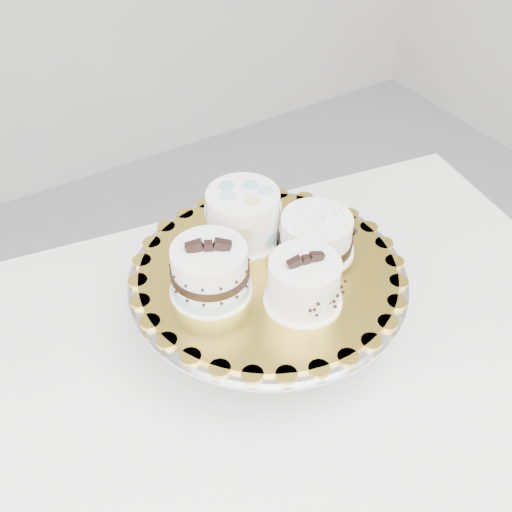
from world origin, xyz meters
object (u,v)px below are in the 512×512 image
cake_stand (268,289)px  cake_swirl (304,283)px  cake_dots (243,215)px  cake_board (268,271)px  cake_ribbon (317,235)px  table (263,394)px  cake_banded (210,272)px

cake_stand → cake_swirl: 0.11m
cake_dots → cake_board: bearing=-99.9°
cake_ribbon → cake_board: bearing=161.9°
cake_board → cake_stand: bearing=-45.0°
table → cake_banded: 0.25m
cake_stand → cake_ribbon: 0.11m
table → cake_stand: bearing=62.9°
cake_banded → cake_ribbon: (0.18, -0.01, -0.01)m
cake_swirl → cake_stand: bearing=105.5°
cake_swirl → cake_ribbon: bearing=55.4°
cake_banded → cake_ribbon: bearing=25.0°
cake_board → cake_banded: size_ratio=2.68×
table → cake_banded: (-0.05, 0.06, 0.24)m
table → cake_dots: size_ratio=9.30×
cake_ribbon → table: bearing=-173.7°
cake_stand → cake_board: 0.04m
cake_stand → cake_board: bearing=135.0°
cake_board → cake_ribbon: cake_ribbon is taller
table → cake_board: (0.04, 0.06, 0.20)m
cake_swirl → cake_banded: (-0.10, 0.09, 0.00)m
table → cake_board: cake_board is taller
cake_board → cake_ribbon: 0.09m
table → cake_stand: 0.18m
cake_board → cake_swirl: 0.09m
cake_board → cake_dots: (0.01, 0.09, 0.04)m
table → cake_dots: 0.29m
cake_ribbon → cake_swirl: bearing=-152.7°
cake_stand → cake_ribbon: (0.08, -0.00, 0.07)m
table → cake_swirl: (0.05, -0.02, 0.24)m
cake_banded → cake_board: bearing=23.0°
cake_board → cake_banded: cake_banded is taller
cake_stand → cake_swirl: bearing=-84.9°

